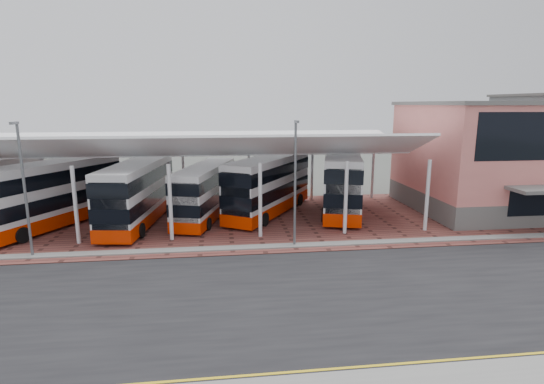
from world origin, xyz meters
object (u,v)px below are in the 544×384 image
object	(u,v)px
terminal	(520,156)
bus_1	(52,195)
bus_4	(269,186)
bus_5	(341,182)
bus_3	(205,192)
bus_2	(138,194)

from	to	relation	value
terminal	bus_1	world-z (taller)	terminal
bus_4	bus_5	distance (m)	6.23
terminal	bus_4	xyz separation A→B (m)	(-21.66, 0.80, -2.25)
bus_3	bus_5	world-z (taller)	bus_5
bus_3	bus_1	bearing A→B (deg)	-159.84
terminal	bus_4	world-z (taller)	terminal
terminal	bus_1	xyz separation A→B (m)	(-38.08, -1.02, -2.20)
terminal	bus_3	distance (m)	26.99
terminal	bus_2	bearing A→B (deg)	-178.21
bus_1	bus_4	world-z (taller)	bus_1
bus_1	bus_2	world-z (taller)	bus_1
bus_2	bus_3	bearing A→B (deg)	18.04
bus_5	bus_4	bearing A→B (deg)	-162.66
terminal	bus_3	world-z (taller)	terminal
bus_3	bus_4	world-z (taller)	bus_4
bus_2	bus_5	distance (m)	16.60
terminal	bus_3	size ratio (longest dim) A/B	1.75
bus_1	bus_2	bearing A→B (deg)	28.58
bus_2	bus_5	bearing A→B (deg)	14.75
bus_3	bus_5	bearing A→B (deg)	20.93
terminal	bus_5	xyz separation A→B (m)	(-15.43, 1.04, -2.12)
bus_1	bus_4	size ratio (longest dim) A/B	1.04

